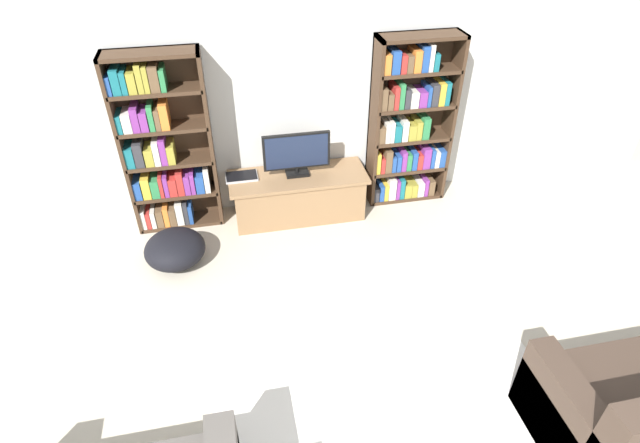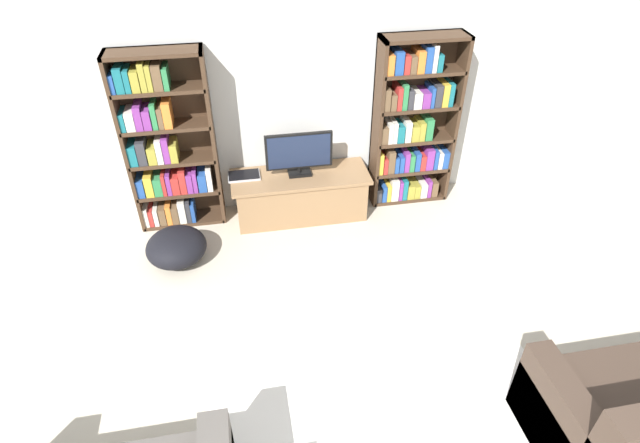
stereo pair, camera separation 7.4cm
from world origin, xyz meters
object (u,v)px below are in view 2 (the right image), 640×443
Objects in this scene: bookshelf_left at (166,147)px; television at (299,153)px; beanbag_ottoman at (176,247)px; laptop at (244,176)px; bookshelf_right at (412,127)px; tv_stand at (301,195)px.

television is (1.31, -0.13, -0.13)m from bookshelf_left.
bookshelf_left reaches higher than beanbag_ottoman.
bookshelf_left is 1.32m from television.
beanbag_ottoman is at bearing -139.22° from laptop.
bookshelf_right reaches higher than tv_stand.
beanbag_ottoman is (-1.30, -0.57, -0.59)m from television.
television reaches higher than laptop.
bookshelf_left is 2.54m from bookshelf_right.
tv_stand is 4.39× the size of laptop.
tv_stand reaches higher than beanbag_ottoman.
bookshelf_left is at bearing 90.87° from beanbag_ottoman.
bookshelf_left is 2.65× the size of television.
tv_stand is at bearing -6.61° from bookshelf_left.
bookshelf_right is at bearing 15.32° from beanbag_ottoman.
television is (-1.23, -0.12, -0.13)m from bookshelf_right.
tv_stand is at bearing 22.75° from beanbag_ottoman.
laptop is (-1.81, -0.07, -0.37)m from bookshelf_right.
bookshelf_right reaches higher than laptop.
bookshelf_right is at bearing 5.72° from television.
laptop reaches higher than beanbag_ottoman.
tv_stand is 2.10× the size of television.
bookshelf_right is at bearing 6.88° from tv_stand.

